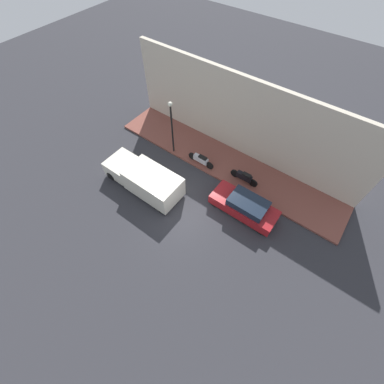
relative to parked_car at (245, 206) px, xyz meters
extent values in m
plane|color=#2D2D33|center=(-2.24, 3.05, -0.62)|extent=(60.00, 60.00, 0.00)
cube|color=brown|center=(2.71, 3.05, -0.55)|extent=(3.04, 16.89, 0.15)
cube|color=beige|center=(4.38, 3.05, 2.21)|extent=(0.30, 16.89, 5.66)
cube|color=maroon|center=(0.00, 0.05, -0.13)|extent=(1.61, 4.08, 0.64)
cube|color=#192333|center=(0.00, -0.15, 0.43)|extent=(1.42, 2.24, 0.47)
cylinder|color=black|center=(-0.69, 1.63, -0.31)|extent=(0.20, 0.63, 0.63)
cylinder|color=black|center=(0.69, 1.63, -0.31)|extent=(0.20, 0.63, 0.63)
cylinder|color=black|center=(-0.69, -1.52, -0.31)|extent=(0.20, 0.63, 0.63)
cylinder|color=black|center=(0.69, -1.52, -0.31)|extent=(0.20, 0.63, 0.63)
cube|color=silver|center=(-2.14, 5.33, 0.30)|extent=(2.00, 3.49, 1.49)
cube|color=silver|center=(-2.14, 8.01, 0.07)|extent=(1.90, 1.88, 1.04)
cube|color=#192333|center=(-2.14, 8.30, 0.36)|extent=(1.70, 1.03, 0.42)
cylinder|color=black|center=(-3.01, 8.38, -0.30)|extent=(0.22, 0.65, 0.65)
cylinder|color=black|center=(-1.27, 8.38, -0.30)|extent=(0.22, 0.65, 0.65)
cylinder|color=black|center=(-3.01, 4.16, -0.30)|extent=(0.22, 0.65, 0.65)
cylinder|color=black|center=(-1.27, 4.16, -0.30)|extent=(0.22, 0.65, 0.65)
cube|color=black|center=(1.98, 1.17, -0.02)|extent=(0.30, 1.05, 0.41)
cube|color=black|center=(1.98, 1.03, 0.25)|extent=(0.27, 0.57, 0.12)
cylinder|color=black|center=(1.98, 1.86, -0.18)|extent=(0.10, 0.58, 0.58)
cylinder|color=black|center=(1.98, 0.48, -0.18)|extent=(0.10, 0.58, 0.58)
cube|color=#B7B7BF|center=(1.56, 4.33, -0.03)|extent=(0.30, 1.09, 0.41)
cube|color=black|center=(1.56, 4.18, 0.24)|extent=(0.27, 0.59, 0.12)
cylinder|color=black|center=(1.56, 5.07, -0.19)|extent=(0.10, 0.56, 0.56)
cylinder|color=black|center=(1.56, 3.60, -0.19)|extent=(0.10, 0.56, 0.56)
cylinder|color=black|center=(1.41, 6.63, 1.45)|extent=(0.12, 0.12, 3.84)
sphere|color=silver|center=(1.41, 6.63, 3.46)|extent=(0.30, 0.30, 0.30)
camera|label=1|loc=(-8.54, -2.41, 12.88)|focal=24.00mm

